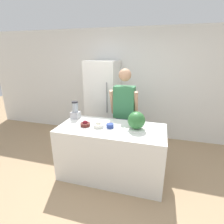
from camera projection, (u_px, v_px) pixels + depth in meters
The scene contains 11 objects.
ground_plane at pixel (104, 190), 2.72m from camera, with size 14.00×14.00×0.00m, color tan.
wall_back at pixel (131, 85), 4.27m from camera, with size 8.00×0.06×2.60m.
counter_island at pixel (111, 152), 2.95m from camera, with size 1.72×0.81×0.89m.
refrigerator at pixel (103, 101), 4.17m from camera, with size 0.68×0.72×1.88m.
person at pixel (124, 113), 3.39m from camera, with size 0.53×0.28×1.77m.
cutting_board at pixel (135, 128), 2.76m from camera, with size 0.33×0.28×0.01m.
watermelon at pixel (136, 120), 2.70m from camera, with size 0.27×0.27×0.27m.
bowl_cherries at pixel (85, 124), 2.86m from camera, with size 0.16×0.16×0.10m.
bowl_cream at pixel (99, 125), 2.81m from camera, with size 0.17×0.17×0.10m.
bowl_small_blue at pixel (110, 126), 2.79m from camera, with size 0.12×0.12×0.06m.
blender at pixel (75, 111), 3.18m from camera, with size 0.15×0.15×0.32m.
Camera 1 is at (0.70, -2.08, 2.02)m, focal length 28.00 mm.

